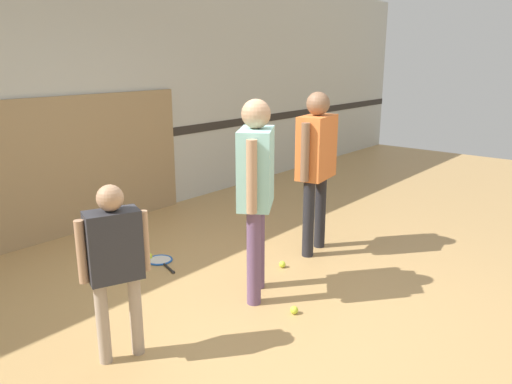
# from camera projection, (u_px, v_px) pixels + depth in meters

# --- Properties ---
(ground_plane) EXTENTS (16.00, 16.00, 0.00)m
(ground_plane) POSITION_uv_depth(u_px,v_px,m) (262.00, 304.00, 4.25)
(ground_plane) COLOR tan
(wall_back) EXTENTS (16.00, 0.07, 3.20)m
(wall_back) POSITION_uv_depth(u_px,v_px,m) (63.00, 97.00, 5.61)
(wall_back) COLOR beige
(wall_back) RESTS_ON ground_plane
(wall_panel) EXTENTS (3.35, 0.05, 1.61)m
(wall_panel) POSITION_uv_depth(u_px,v_px,m) (61.00, 168.00, 5.67)
(wall_panel) COLOR #9E7F56
(wall_panel) RESTS_ON ground_plane
(person_instructor) EXTENTS (0.56, 0.48, 1.71)m
(person_instructor) POSITION_uv_depth(u_px,v_px,m) (256.00, 178.00, 4.13)
(person_instructor) COLOR #6B4C70
(person_instructor) RESTS_ON ground_plane
(person_student_left) EXTENTS (0.45, 0.31, 1.25)m
(person_student_left) POSITION_uv_depth(u_px,v_px,m) (115.00, 255.00, 3.29)
(person_student_left) COLOR tan
(person_student_left) RESTS_ON ground_plane
(person_student_right) EXTENTS (0.64, 0.34, 1.70)m
(person_student_right) POSITION_uv_depth(u_px,v_px,m) (316.00, 156.00, 5.13)
(person_student_right) COLOR #232328
(person_student_right) RESTS_ON ground_plane
(racket_spare_on_floor) EXTENTS (0.34, 0.53, 0.03)m
(racket_spare_on_floor) POSITION_uv_depth(u_px,v_px,m) (161.00, 261.00, 5.12)
(racket_spare_on_floor) COLOR blue
(racket_spare_on_floor) RESTS_ON ground_plane
(tennis_ball_near_instructor) EXTENTS (0.07, 0.07, 0.07)m
(tennis_ball_near_instructor) POSITION_uv_depth(u_px,v_px,m) (294.00, 310.00, 4.07)
(tennis_ball_near_instructor) COLOR #CCE038
(tennis_ball_near_instructor) RESTS_ON ground_plane
(tennis_ball_by_spare_racket) EXTENTS (0.07, 0.07, 0.07)m
(tennis_ball_by_spare_racket) POSITION_uv_depth(u_px,v_px,m) (149.00, 256.00, 5.18)
(tennis_ball_by_spare_racket) COLOR #CCE038
(tennis_ball_by_spare_racket) RESTS_ON ground_plane
(tennis_ball_stray_left) EXTENTS (0.07, 0.07, 0.07)m
(tennis_ball_stray_left) POSITION_uv_depth(u_px,v_px,m) (282.00, 264.00, 4.97)
(tennis_ball_stray_left) COLOR #CCE038
(tennis_ball_stray_left) RESTS_ON ground_plane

